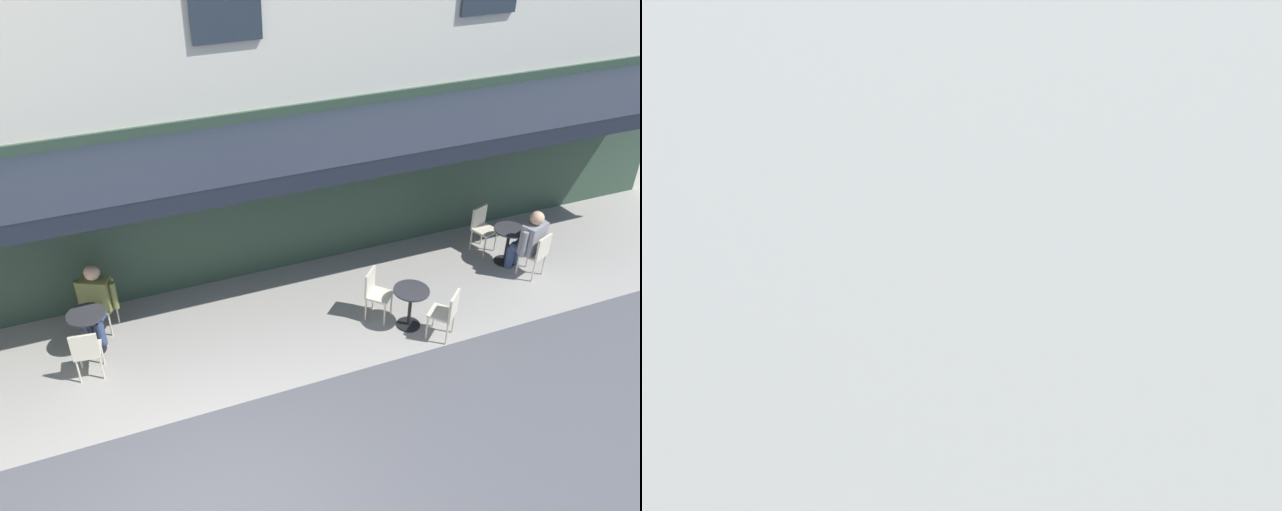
{
  "view_description": "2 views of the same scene",
  "coord_description": "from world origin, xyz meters",
  "views": [
    {
      "loc": [
        0.78,
        5.02,
        7.19
      ],
      "look_at": [
        -2.74,
        -3.86,
        0.85
      ],
      "focal_mm": 36.94,
      "sensor_mm": 36.0,
      "label": 1
    },
    {
      "loc": [
        -15.17,
        -11.99,
        5.53
      ],
      "look_at": [
        -1.9,
        -3.05,
        1.02
      ],
      "focal_mm": 27.7,
      "sensor_mm": 36.0,
      "label": 2
    }
  ],
  "objects": [
    {
      "name": "cafe_chair_cream_under_awning",
      "position": [
        0.94,
        -4.37,
        0.55
      ],
      "size": [
        0.54,
        0.54,
        0.91
      ],
      "color": "beige",
      "rests_on": "ground_plane"
    },
    {
      "name": "cafe_chair_cream_back_row",
      "position": [
        -3.39,
        -2.95,
        0.55
      ],
      "size": [
        0.57,
        0.57,
        0.91
      ],
      "color": "beige",
      "rests_on": "ground_plane"
    },
    {
      "name": "cafe_chair_cream_corner_left",
      "position": [
        -4.23,
        -2.01,
        0.55
      ],
      "size": [
        0.56,
        0.56,
        0.91
      ],
      "color": "beige",
      "rests_on": "ground_plane"
    },
    {
      "name": "cafe_table_mid_terrace",
      "position": [
        1.22,
        -3.81,
        0.49
      ],
      "size": [
        0.6,
        0.6,
        0.75
      ],
      "color": "black",
      "rests_on": "ground_plane"
    },
    {
      "name": "cafe_table_streetside",
      "position": [
        -6.47,
        -3.51,
        0.49
      ],
      "size": [
        0.6,
        0.6,
        0.75
      ],
      "color": "black",
      "rests_on": "ground_plane"
    },
    {
      "name": "cafe_chair_cream_corner_right",
      "position": [
        1.3,
        -3.18,
        0.55
      ],
      "size": [
        0.45,
        0.45,
        0.91
      ],
      "color": "beige",
      "rests_on": "ground_plane"
    },
    {
      "name": "seated_companion_in_grey",
      "position": [
        -6.61,
        -3.12,
        0.71
      ],
      "size": [
        0.65,
        0.64,
        1.33
      ],
      "color": "navy",
      "rests_on": "ground_plane"
    },
    {
      "name": "seated_patron_in_olive",
      "position": [
        1.03,
        -4.18,
        0.71
      ],
      "size": [
        0.62,
        0.65,
        1.32
      ],
      "color": "navy",
      "rests_on": "ground_plane"
    },
    {
      "name": "cafe_chair_cream_kerbside",
      "position": [
        -6.69,
        -2.92,
        0.55
      ],
      "size": [
        0.51,
        0.51,
        0.91
      ],
      "color": "beige",
      "rests_on": "ground_plane"
    },
    {
      "name": "cafe_chair_cream_by_window",
      "position": [
        -6.27,
        -4.11,
        0.55
      ],
      "size": [
        0.5,
        0.5,
        0.91
      ],
      "color": "beige",
      "rests_on": "ground_plane"
    },
    {
      "name": "sidewalk_cafe_terrace",
      "position": [
        -3.25,
        -3.4,
        0.0
      ],
      "size": [
        20.5,
        3.2,
        0.01
      ],
      "primitive_type": "cube",
      "color": "gray",
      "rests_on": "ground_plane"
    },
    {
      "name": "cafe_table_near_entrance",
      "position": [
        -3.82,
        -2.49,
        0.49
      ],
      "size": [
        0.6,
        0.6,
        0.75
      ],
      "color": "black",
      "rests_on": "ground_plane"
    }
  ]
}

